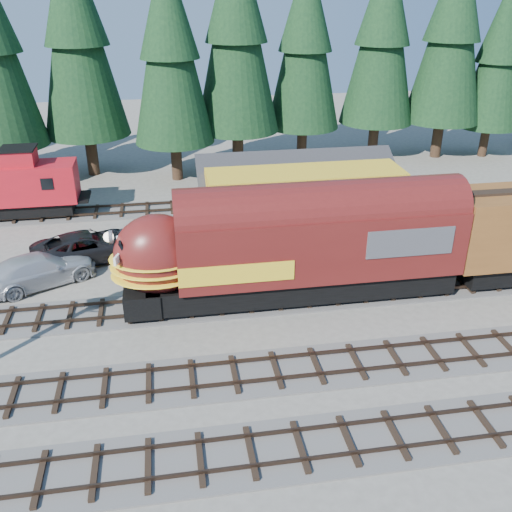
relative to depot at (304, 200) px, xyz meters
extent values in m
plane|color=#6B665B|center=(0.00, -10.50, -2.96)|extent=(120.00, 120.00, 0.00)
cube|color=#4C4947|center=(10.00, -6.50, -2.92)|extent=(68.00, 3.20, 0.08)
cube|color=#38281E|center=(10.00, -7.22, -2.71)|extent=(68.00, 0.08, 0.16)
cube|color=#38281E|center=(10.00, -5.78, -2.71)|extent=(68.00, 0.08, 0.16)
cube|color=#4C4947|center=(-10.00, 7.50, -2.92)|extent=(32.00, 3.20, 0.08)
cube|color=#38281E|center=(-10.00, 6.78, -2.71)|extent=(32.00, 0.08, 0.16)
cube|color=#38281E|center=(-10.00, 8.22, -2.71)|extent=(32.00, 0.08, 0.16)
cube|color=gold|center=(0.00, 0.00, -1.26)|extent=(12.00, 6.00, 3.40)
cube|color=yellow|center=(0.00, 0.00, 1.16)|extent=(11.88, 3.30, 1.44)
cube|color=white|center=(-6.04, -1.00, -0.76)|extent=(0.06, 2.40, 0.60)
cone|color=black|center=(-14.32, 16.79, 8.35)|extent=(6.90, 6.90, 15.72)
cone|color=black|center=(-7.31, 14.31, 7.48)|extent=(6.37, 6.37, 14.51)
cone|color=black|center=(-1.94, 16.14, 8.46)|extent=(6.97, 6.97, 15.87)
cone|color=black|center=(4.12, 17.66, 7.42)|extent=(6.33, 6.33, 14.43)
cone|color=black|center=(10.97, 17.85, 7.81)|extent=(6.57, 6.57, 14.97)
cone|color=black|center=(16.88, 16.98, 8.14)|extent=(6.77, 6.77, 15.42)
cone|color=black|center=(21.35, 16.47, 6.19)|extent=(5.59, 5.59, 12.72)
cube|color=black|center=(-1.71, -6.50, -2.02)|extent=(15.88, 2.84, 1.23)
cube|color=#5A1714|center=(-0.82, -6.50, 0.27)|extent=(14.49, 3.34, 3.34)
ellipsoid|color=#5A1714|center=(-8.95, -6.50, 0.15)|extent=(4.24, 3.28, 4.12)
cube|color=#38383A|center=(3.31, -6.50, 0.66)|extent=(4.46, 3.40, 1.45)
sphere|color=white|center=(-11.16, -6.50, 1.27)|extent=(0.49, 0.49, 0.49)
cube|color=black|center=(-18.82, 7.50, -2.19)|extent=(7.96, 2.05, 0.88)
cube|color=red|center=(-18.82, 7.50, -0.42)|extent=(8.84, 2.56, 2.65)
cube|color=red|center=(-17.93, 7.50, 1.43)|extent=(2.12, 1.95, 1.06)
imported|color=black|center=(-13.16, -0.11, -2.07)|extent=(7.01, 4.79, 1.78)
imported|color=#B3B6BB|center=(-15.48, -2.70, -2.08)|extent=(6.53, 5.03, 1.77)
camera|label=1|loc=(-8.26, -31.87, 12.40)|focal=40.00mm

